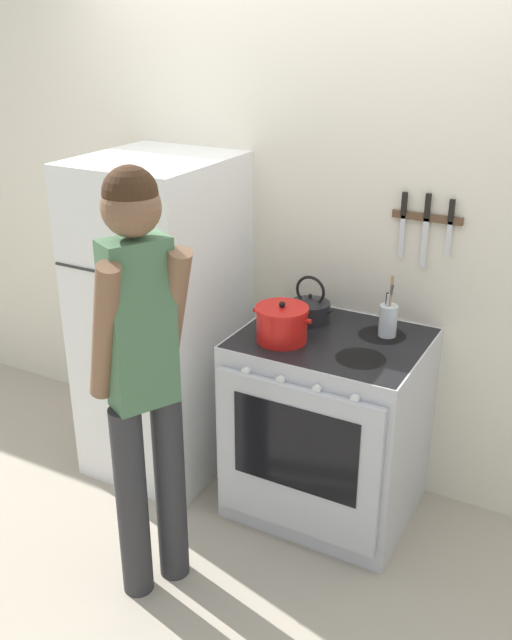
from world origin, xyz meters
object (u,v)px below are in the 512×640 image
utensil_jar (388,319)px  dutch_oven_pot (282,324)px  stove_range (326,426)px  person (143,369)px  tea_kettle (310,308)px  refrigerator (162,320)px

utensil_jar → dutch_oven_pot: bearing=-144.9°
stove_range → utensil_jar: bearing=39.2°
stove_range → person: size_ratio=0.51×
tea_kettle → utensil_jar: (0.37, 0.01, 0.02)m
person → dutch_oven_pot: bearing=8.2°
dutch_oven_pot → person: (-0.24, -0.68, 0.03)m
refrigerator → utensil_jar: bearing=8.6°
refrigerator → stove_range: refrigerator is taller
stove_range → tea_kettle: tea_kettle is taller
stove_range → dutch_oven_pot: dutch_oven_pot is taller
refrigerator → dutch_oven_pot: size_ratio=5.83×
stove_range → dutch_oven_pot: 0.56m
utensil_jar → tea_kettle: bearing=-179.0°
refrigerator → person: (0.48, -0.78, 0.20)m
stove_range → tea_kettle: (-0.17, 0.16, 0.50)m
stove_range → person: person is taller
utensil_jar → stove_range: bearing=-140.8°
person → utensil_jar: bearing=-5.9°
refrigerator → tea_kettle: size_ratio=6.82×
stove_range → dutch_oven_pot: (-0.18, -0.11, 0.52)m
stove_range → person: 1.04m
dutch_oven_pot → tea_kettle: 0.27m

